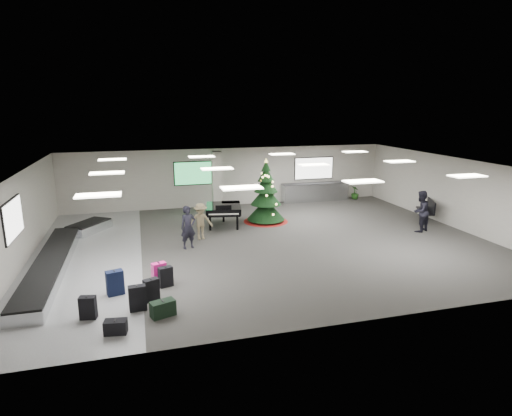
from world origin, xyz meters
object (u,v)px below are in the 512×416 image
object	(u,v)px
service_counter	(315,192)
traveler_a	(188,227)
christmas_tree	(266,200)
potted_plant_left	(273,197)
potted_plant_right	(355,193)
baggage_carousel	(60,255)
grand_piano	(223,209)
bench	(427,208)
traveler_bench	(420,211)
pink_suitcase	(159,273)
traveler_b	(201,221)

from	to	relation	value
service_counter	traveler_a	distance (m)	10.47
service_counter	christmas_tree	world-z (taller)	christmas_tree
traveler_a	potted_plant_left	size ratio (longest dim) A/B	1.93
potted_plant_right	traveler_a	bearing A→B (deg)	-149.13
baggage_carousel	grand_piano	world-z (taller)	grand_piano
bench	traveler_bench	size ratio (longest dim) A/B	0.93
traveler_a	grand_piano	bearing A→B (deg)	39.26
bench	pink_suitcase	bearing A→B (deg)	-137.05
traveler_bench	potted_plant_left	bearing A→B (deg)	-79.06
baggage_carousel	grand_piano	distance (m)	7.25
grand_piano	traveler_a	world-z (taller)	traveler_a
baggage_carousel	christmas_tree	world-z (taller)	christmas_tree
traveler_bench	potted_plant_right	xyz separation A→B (m)	(0.49, 6.85, -0.54)
baggage_carousel	christmas_tree	bearing A→B (deg)	19.98
grand_piano	potted_plant_left	xyz separation A→B (m)	(3.59, 3.67, -0.38)
service_counter	traveler_a	size ratio (longest dim) A/B	2.37
service_counter	traveler_a	xyz separation A→B (m)	(-8.17, -6.54, 0.31)
bench	potted_plant_right	size ratio (longest dim) A/B	2.20
grand_piano	bench	xyz separation A→B (m)	(9.84, -1.57, -0.24)
grand_piano	potted_plant_right	size ratio (longest dim) A/B	2.90
potted_plant_left	potted_plant_right	world-z (taller)	potted_plant_left
pink_suitcase	christmas_tree	bearing A→B (deg)	29.59
baggage_carousel	potted_plant_right	distance (m)	16.71
traveler_a	traveler_b	xyz separation A→B (m)	(0.64, 1.05, -0.08)
baggage_carousel	bench	world-z (taller)	bench
service_counter	potted_plant_right	distance (m)	2.53
pink_suitcase	potted_plant_right	world-z (taller)	potted_plant_right
pink_suitcase	traveler_b	size ratio (longest dim) A/B	0.45
traveler_b	traveler_bench	bearing A→B (deg)	-15.38
baggage_carousel	traveler_a	distance (m)	4.72
service_counter	potted_plant_left	bearing A→B (deg)	-176.57
christmas_tree	baggage_carousel	bearing A→B (deg)	-160.02
traveler_b	traveler_bench	world-z (taller)	traveler_bench
grand_piano	christmas_tree	bearing A→B (deg)	17.96
traveler_b	potted_plant_right	xyz separation A→B (m)	(10.05, 5.34, -0.38)
potted_plant_right	baggage_carousel	bearing A→B (deg)	-156.80
christmas_tree	traveler_a	distance (m)	5.06
service_counter	traveler_b	bearing A→B (deg)	-143.89
potted_plant_right	bench	bearing A→B (deg)	-78.24
service_counter	christmas_tree	xyz separation A→B (m)	(-4.09, -3.55, 0.51)
pink_suitcase	potted_plant_right	size ratio (longest dim) A/B	0.89
christmas_tree	potted_plant_right	world-z (taller)	christmas_tree
service_counter	bench	size ratio (longest dim) A/B	2.35
service_counter	christmas_tree	size ratio (longest dim) A/B	1.31
christmas_tree	traveler_a	world-z (taller)	christmas_tree
baggage_carousel	potted_plant_left	xyz separation A→B (m)	(10.20, 6.57, 0.23)
christmas_tree	potted_plant_left	world-z (taller)	christmas_tree
bench	potted_plant_left	size ratio (longest dim) A/B	1.94
baggage_carousel	potted_plant_right	world-z (taller)	potted_plant_right
pink_suitcase	grand_piano	world-z (taller)	grand_piano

